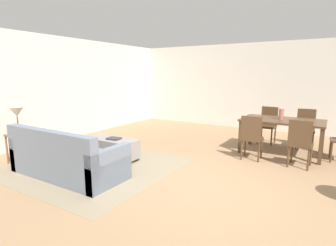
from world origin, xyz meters
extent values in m
plane|color=#9E7A56|center=(0.00, 0.00, 0.00)|extent=(10.80, 10.80, 0.00)
cube|color=silver|center=(0.00, 5.00, 1.35)|extent=(9.00, 0.12, 2.70)
cube|color=silver|center=(-4.50, 0.50, 1.35)|extent=(0.12, 11.00, 2.70)
cube|color=gray|center=(-2.15, -0.31, 0.00)|extent=(3.00, 2.80, 0.01)
cube|color=slate|center=(-2.15, -0.83, 0.21)|extent=(2.09, 0.88, 0.42)
cube|color=slate|center=(-2.15, -1.19, 0.64)|extent=(2.09, 0.16, 0.44)
cube|color=slate|center=(-3.13, -0.83, 0.31)|extent=(0.14, 0.88, 0.62)
cube|color=slate|center=(-1.18, -0.83, 0.31)|extent=(0.14, 0.88, 0.62)
cube|color=gray|center=(-2.56, -0.95, 0.58)|extent=(0.33, 0.11, 0.33)
cube|color=slate|center=(-1.75, -0.94, 0.59)|extent=(0.35, 0.13, 0.35)
cube|color=gray|center=(-2.15, 0.22, 0.25)|extent=(1.18, 0.47, 0.38)
cylinder|color=#513823|center=(-2.69, 0.41, 0.03)|extent=(0.05, 0.05, 0.06)
cylinder|color=#513823|center=(-1.61, 0.41, 0.03)|extent=(0.05, 0.05, 0.06)
cylinder|color=#513823|center=(-2.69, 0.03, 0.03)|extent=(0.05, 0.05, 0.06)
cylinder|color=#513823|center=(-1.61, 0.03, 0.03)|extent=(0.05, 0.05, 0.06)
cube|color=brown|center=(-3.50, -0.90, 0.58)|extent=(0.40, 0.40, 0.03)
cylinder|color=brown|center=(-3.67, -0.73, 0.28)|extent=(0.04, 0.04, 0.56)
cylinder|color=brown|center=(-3.33, -0.73, 0.28)|extent=(0.04, 0.04, 0.56)
cylinder|color=brown|center=(-3.67, -1.07, 0.28)|extent=(0.04, 0.04, 0.56)
cylinder|color=brown|center=(-3.33, -1.07, 0.28)|extent=(0.04, 0.04, 0.56)
cylinder|color=brown|center=(-3.50, -0.90, 0.60)|extent=(0.16, 0.16, 0.02)
cylinder|color=brown|center=(-3.50, -0.90, 0.78)|extent=(0.02, 0.02, 0.32)
cone|color=beige|center=(-3.50, -0.90, 1.03)|extent=(0.26, 0.26, 0.18)
cube|color=#513823|center=(0.78, 2.50, 0.74)|extent=(1.69, 0.99, 0.04)
cube|color=#513823|center=(0.00, 2.93, 0.36)|extent=(0.07, 0.07, 0.72)
cube|color=#513823|center=(1.57, 2.93, 0.36)|extent=(0.07, 0.07, 0.72)
cube|color=#513823|center=(0.00, 2.06, 0.36)|extent=(0.07, 0.07, 0.72)
cube|color=#513823|center=(1.57, 2.06, 0.36)|extent=(0.07, 0.07, 0.72)
cube|color=#513823|center=(0.34, 1.75, 0.43)|extent=(0.43, 0.43, 0.04)
cube|color=#513823|center=(0.35, 1.57, 0.69)|extent=(0.40, 0.07, 0.47)
cylinder|color=#513823|center=(0.15, 1.91, 0.21)|extent=(0.04, 0.04, 0.41)
cylinder|color=#513823|center=(0.49, 1.93, 0.21)|extent=(0.04, 0.04, 0.41)
cylinder|color=#513823|center=(0.18, 1.57, 0.21)|extent=(0.04, 0.04, 0.41)
cylinder|color=#513823|center=(0.52, 1.59, 0.21)|extent=(0.04, 0.04, 0.41)
cube|color=#513823|center=(1.24, 1.74, 0.43)|extent=(0.42, 0.42, 0.04)
cube|color=#513823|center=(1.23, 1.56, 0.69)|extent=(0.40, 0.06, 0.47)
cylinder|color=#513823|center=(1.08, 1.92, 0.21)|extent=(0.04, 0.04, 0.41)
cylinder|color=#513823|center=(1.42, 1.90, 0.21)|extent=(0.04, 0.04, 0.41)
cylinder|color=#513823|center=(1.06, 1.58, 0.21)|extent=(0.04, 0.04, 0.41)
cylinder|color=#513823|center=(1.40, 1.56, 0.21)|extent=(0.04, 0.04, 0.41)
cube|color=#513823|center=(0.32, 3.24, 0.43)|extent=(0.43, 0.43, 0.04)
cube|color=#513823|center=(0.34, 3.42, 0.69)|extent=(0.40, 0.07, 0.47)
cylinder|color=#513823|center=(0.48, 3.06, 0.21)|extent=(0.04, 0.04, 0.41)
cylinder|color=#513823|center=(0.14, 3.08, 0.21)|extent=(0.04, 0.04, 0.41)
cylinder|color=#513823|center=(0.51, 3.40, 0.21)|extent=(0.04, 0.04, 0.41)
cylinder|color=#513823|center=(0.17, 3.42, 0.21)|extent=(0.04, 0.04, 0.41)
cube|color=#513823|center=(1.19, 3.24, 0.43)|extent=(0.43, 0.43, 0.04)
cube|color=#513823|center=(1.18, 3.42, 0.69)|extent=(0.40, 0.07, 0.47)
cylinder|color=#513823|center=(1.38, 3.08, 0.21)|extent=(0.04, 0.04, 0.41)
cylinder|color=#513823|center=(1.04, 3.05, 0.21)|extent=(0.04, 0.04, 0.41)
cylinder|color=#513823|center=(1.35, 3.42, 0.21)|extent=(0.04, 0.04, 0.41)
cylinder|color=#513823|center=(1.01, 3.39, 0.21)|extent=(0.04, 0.04, 0.41)
cylinder|color=#513823|center=(1.75, 2.33, 0.21)|extent=(0.04, 0.04, 0.41)
cylinder|color=#513823|center=(1.73, 2.66, 0.21)|extent=(0.04, 0.04, 0.41)
cylinder|color=#B26659|center=(0.75, 2.48, 0.88)|extent=(0.10, 0.10, 0.24)
cube|color=#333338|center=(-2.04, 0.20, 0.45)|extent=(0.28, 0.23, 0.03)
camera|label=1|loc=(1.67, -3.75, 1.74)|focal=28.74mm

